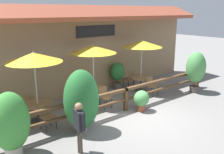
{
  "coord_description": "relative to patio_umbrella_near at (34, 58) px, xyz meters",
  "views": [
    {
      "loc": [
        -6.43,
        -6.03,
        3.96
      ],
      "look_at": [
        -0.37,
        1.47,
        1.39
      ],
      "focal_mm": 40.0,
      "sensor_mm": 36.0,
      "label": 1
    }
  ],
  "objects": [
    {
      "name": "ground_plane",
      "position": [
        3.19,
        -2.3,
        -2.39
      ],
      "size": [
        60.0,
        60.0,
        0.0
      ],
      "primitive_type": "plane",
      "color": "slate"
    },
    {
      "name": "building_facade",
      "position": [
        3.19,
        1.8,
        -0.23
      ],
      "size": [
        14.28,
        1.49,
        4.23
      ],
      "color": "#997A56",
      "rests_on": "ground"
    },
    {
      "name": "patio_railing",
      "position": [
        3.19,
        -1.25,
        -1.7
      ],
      "size": [
        10.4,
        0.14,
        0.95
      ],
      "color": "brown",
      "rests_on": "ground"
    },
    {
      "name": "patio_umbrella_near",
      "position": [
        0.0,
        0.0,
        0.0
      ],
      "size": [
        1.99,
        1.99,
        2.6
      ],
      "color": "#B7B2A8",
      "rests_on": "ground"
    },
    {
      "name": "dining_table_near",
      "position": [
        0.0,
        0.0,
        -1.82
      ],
      "size": [
        1.06,
        1.06,
        0.71
      ],
      "color": "olive",
      "rests_on": "ground"
    },
    {
      "name": "chair_near_streetside",
      "position": [
        0.0,
        -0.76,
        -1.9
      ],
      "size": [
        0.46,
        0.46,
        0.87
      ],
      "rotation": [
        0.0,
        0.0,
        0.09
      ],
      "color": "olive",
      "rests_on": "ground"
    },
    {
      "name": "chair_near_wallside",
      "position": [
        -0.08,
        0.76,
        -1.9
      ],
      "size": [
        0.49,
        0.49,
        0.87
      ],
      "rotation": [
        0.0,
        0.0,
        2.95
      ],
      "color": "olive",
      "rests_on": "ground"
    },
    {
      "name": "patio_umbrella_middle",
      "position": [
        2.7,
        0.3,
        0.0
      ],
      "size": [
        1.99,
        1.99,
        2.6
      ],
      "color": "#B7B2A8",
      "rests_on": "ground"
    },
    {
      "name": "dining_table_middle",
      "position": [
        2.7,
        0.3,
        -1.82
      ],
      "size": [
        1.06,
        1.06,
        0.71
      ],
      "color": "olive",
      "rests_on": "ground"
    },
    {
      "name": "chair_middle_streetside",
      "position": [
        2.73,
        -0.43,
        -1.9
      ],
      "size": [
        0.42,
        0.42,
        0.87
      ],
      "rotation": [
        0.0,
        0.0,
        0.0
      ],
      "color": "olive",
      "rests_on": "ground"
    },
    {
      "name": "chair_middle_wallside",
      "position": [
        2.68,
        1.02,
        -1.9
      ],
      "size": [
        0.48,
        0.48,
        0.87
      ],
      "rotation": [
        0.0,
        0.0,
        3.3
      ],
      "color": "olive",
      "rests_on": "ground"
    },
    {
      "name": "patio_umbrella_far",
      "position": [
        5.56,
        0.24,
        0.0
      ],
      "size": [
        1.99,
        1.99,
        2.6
      ],
      "color": "#B7B2A8",
      "rests_on": "ground"
    },
    {
      "name": "dining_table_far",
      "position": [
        5.56,
        0.24,
        -1.82
      ],
      "size": [
        1.06,
        1.06,
        0.71
      ],
      "color": "olive",
      "rests_on": "ground"
    },
    {
      "name": "chair_far_streetside",
      "position": [
        5.49,
        -0.56,
        -1.9
      ],
      "size": [
        0.45,
        0.45,
        0.87
      ],
      "rotation": [
        0.0,
        0.0,
        0.08
      ],
      "color": "olive",
      "rests_on": "ground"
    },
    {
      "name": "chair_far_wallside",
      "position": [
        5.51,
        1.03,
        -1.9
      ],
      "size": [
        0.44,
        0.44,
        0.87
      ],
      "rotation": [
        0.0,
        0.0,
        3.19
      ],
      "color": "olive",
      "rests_on": "ground"
    },
    {
      "name": "potted_plant_small_flowering",
      "position": [
        -1.47,
        -1.74,
        -1.4
      ],
      "size": [
        1.05,
        0.95,
        1.89
      ],
      "color": "#B7AD99",
      "rests_on": "ground"
    },
    {
      "name": "potted_plant_tall_tropical",
      "position": [
        0.84,
        -1.68,
        -1.28
      ],
      "size": [
        1.21,
        1.09,
        2.15
      ],
      "color": "#B7AD99",
      "rests_on": "ground"
    },
    {
      "name": "potted_plant_entrance_palm",
      "position": [
        3.66,
        -1.69,
        -1.9
      ],
      "size": [
        0.65,
        0.59,
        0.86
      ],
      "color": "#9E4C33",
      "rests_on": "ground"
    },
    {
      "name": "potted_plant_broad_leaf",
      "position": [
        7.48,
        -1.63,
        -1.17
      ],
      "size": [
        1.02,
        0.92,
        2.03
      ],
      "color": "#564C47",
      "rests_on": "ground"
    },
    {
      "name": "potted_plant_corner_fern",
      "position": [
        4.86,
        1.25,
        -1.56
      ],
      "size": [
        0.78,
        0.7,
        1.39
      ],
      "color": "#564C47",
      "rests_on": "ground"
    },
    {
      "name": "pedestrian",
      "position": [
        0.03,
        -2.84,
        -1.39
      ],
      "size": [
        0.25,
        0.55,
        1.56
      ],
      "rotation": [
        0.0,
        0.0,
        -1.72
      ],
      "color": "#42382D",
      "rests_on": "ground"
    }
  ]
}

